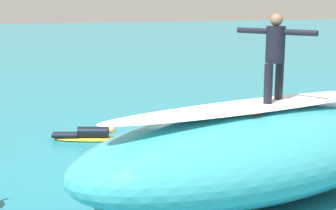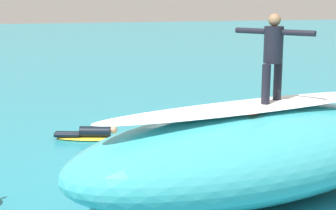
{
  "view_description": "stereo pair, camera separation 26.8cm",
  "coord_description": "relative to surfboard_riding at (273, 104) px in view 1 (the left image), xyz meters",
  "views": [
    {
      "loc": [
        3.75,
        10.8,
        3.64
      ],
      "look_at": [
        0.68,
        0.18,
        1.3
      ],
      "focal_mm": 55.54,
      "sensor_mm": 36.0,
      "label": 1
    },
    {
      "loc": [
        3.49,
        10.87,
        3.64
      ],
      "look_at": [
        0.68,
        0.18,
        1.3
      ],
      "focal_mm": 55.54,
      "sensor_mm": 36.0,
      "label": 2
    }
  ],
  "objects": [
    {
      "name": "foam_patch_mid",
      "position": [
        2.3,
        -1.23,
        -1.65
      ],
      "size": [
        1.04,
        1.04,
        0.09
      ],
      "primitive_type": "ellipsoid",
      "rotation": [
        0.0,
        0.0,
        0.75
      ],
      "color": "white",
      "rests_on": "ground_plane"
    },
    {
      "name": "foam_patch_near",
      "position": [
        -2.6,
        -4.07,
        -1.63
      ],
      "size": [
        1.14,
        0.89,
        0.13
      ],
      "primitive_type": "ellipsoid",
      "rotation": [
        0.0,
        0.0,
        0.3
      ],
      "color": "white",
      "rests_on": "ground_plane"
    },
    {
      "name": "surfboard_riding",
      "position": [
        0.0,
        0.0,
        0.0
      ],
      "size": [
        1.96,
        1.72,
        0.07
      ],
      "primitive_type": "ellipsoid",
      "rotation": [
        0.0,
        0.0,
        0.68
      ],
      "color": "#E0563D",
      "rests_on": "wave_crest"
    },
    {
      "name": "ground_plane",
      "position": [
        0.66,
        -2.43,
        -1.7
      ],
      "size": [
        120.0,
        120.0,
        0.0
      ],
      "primitive_type": "plane",
      "color": "teal"
    },
    {
      "name": "surfer_riding",
      "position": [
        0.0,
        0.0,
        0.96
      ],
      "size": [
        1.02,
        1.24,
        1.59
      ],
      "rotation": [
        0.0,
        0.0,
        0.68
      ],
      "color": "black",
      "rests_on": "surfboard_riding"
    },
    {
      "name": "wave_foam_lip",
      "position": [
        0.38,
        0.09,
        0.01
      ],
      "size": [
        6.17,
        2.34,
        0.08
      ],
      "primitive_type": "ellipsoid",
      "rotation": [
        0.0,
        0.0,
        0.22
      ],
      "color": "white",
      "rests_on": "wave_crest"
    },
    {
      "name": "surfboard_paddling",
      "position": [
        2.69,
        -4.5,
        -1.66
      ],
      "size": [
        2.08,
        1.06,
        0.07
      ],
      "primitive_type": "ellipsoid",
      "rotation": [
        0.0,
        0.0,
        2.85
      ],
      "color": "yellow",
      "rests_on": "ground_plane"
    },
    {
      "name": "surfer_paddling",
      "position": [
        2.81,
        -4.53,
        -1.5
      ],
      "size": [
        1.6,
        0.68,
        0.29
      ],
      "rotation": [
        0.0,
        0.0,
        2.85
      ],
      "color": "black",
      "rests_on": "surfboard_paddling"
    },
    {
      "name": "wave_crest",
      "position": [
        0.38,
        0.09,
        -0.87
      ],
      "size": [
        7.64,
        4.43,
        1.66
      ],
      "primitive_type": "ellipsoid",
      "rotation": [
        0.0,
        0.0,
        0.22
      ],
      "color": "teal",
      "rests_on": "ground_plane"
    }
  ]
}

